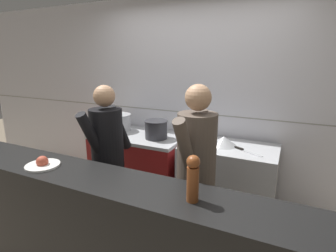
{
  "coord_description": "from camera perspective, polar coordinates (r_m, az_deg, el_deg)",
  "views": [
    {
      "loc": [
        1.12,
        -1.67,
        1.84
      ],
      "look_at": [
        -0.02,
        0.72,
        1.15
      ],
      "focal_mm": 28.0,
      "sensor_mm": 36.0,
      "label": 1
    }
  ],
  "objects": [
    {
      "name": "wall_back_tiled",
      "position": [
        3.41,
        5.97,
        5.39
      ],
      "size": [
        8.0,
        0.06,
        2.6
      ],
      "color": "silver",
      "rests_on": "ground_plane"
    },
    {
      "name": "oven_range",
      "position": [
        3.56,
        -6.18,
        -8.63
      ],
      "size": [
        1.19,
        0.71,
        0.88
      ],
      "color": "maroon",
      "rests_on": "ground_plane"
    },
    {
      "name": "prep_counter",
      "position": [
        3.15,
        12.75,
        -12.08
      ],
      "size": [
        1.03,
        0.65,
        0.89
      ],
      "color": "#B7BABF",
      "rests_on": "ground_plane"
    },
    {
      "name": "pass_counter",
      "position": [
        2.27,
        -13.15,
        -22.37
      ],
      "size": [
        3.11,
        0.45,
        0.99
      ],
      "color": "black",
      "rests_on": "ground_plane"
    },
    {
      "name": "stock_pot",
      "position": [
        3.6,
        -10.79,
        0.87
      ],
      "size": [
        0.35,
        0.35,
        0.23
      ],
      "color": "#B7BABF",
      "rests_on": "oven_range"
    },
    {
      "name": "sauce_pot",
      "position": [
        3.19,
        -2.61,
        -0.66
      ],
      "size": [
        0.29,
        0.29,
        0.22
      ],
      "color": "#2D2D33",
      "rests_on": "oven_range"
    },
    {
      "name": "mixing_bowl_steel",
      "position": [
        2.98,
        12.02,
        -3.2
      ],
      "size": [
        0.29,
        0.29,
        0.11
      ],
      "color": "#B7BABF",
      "rests_on": "prep_counter"
    },
    {
      "name": "chefs_knife",
      "position": [
        2.87,
        16.47,
        -5.17
      ],
      "size": [
        0.31,
        0.19,
        0.02
      ],
      "color": "#B7BABF",
      "rests_on": "prep_counter"
    },
    {
      "name": "plated_dish_main",
      "position": [
        2.36,
        -25.64,
        -7.45
      ],
      "size": [
        0.27,
        0.27,
        0.09
      ],
      "color": "white",
      "rests_on": "pass_counter"
    },
    {
      "name": "pepper_mill",
      "position": [
        1.61,
        5.44,
        -11.08
      ],
      "size": [
        0.08,
        0.08,
        0.3
      ],
      "color": "brown",
      "rests_on": "pass_counter"
    },
    {
      "name": "chef_head_cook",
      "position": [
        2.75,
        -12.96,
        -6.12
      ],
      "size": [
        0.36,
        0.7,
        1.59
      ],
      "rotation": [
        0.0,
        0.0,
        -0.11
      ],
      "color": "black",
      "rests_on": "ground_plane"
    },
    {
      "name": "chef_sous",
      "position": [
        2.3,
        6.13,
        -9.29
      ],
      "size": [
        0.37,
        0.72,
        1.64
      ],
      "rotation": [
        0.0,
        0.0,
        -0.12
      ],
      "color": "black",
      "rests_on": "ground_plane"
    }
  ]
}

